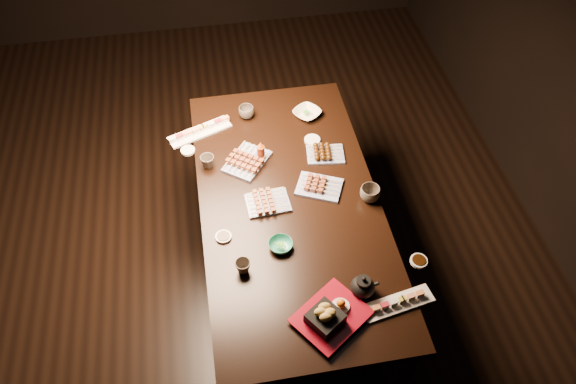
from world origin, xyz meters
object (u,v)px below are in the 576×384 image
Objects in this scene: edamame_bowl_green at (281,245)px; teacup_mid_right at (370,194)px; tempura_tray at (332,312)px; edamame_bowl_cream at (307,113)px; dining_table at (290,246)px; teacup_near_left at (243,267)px; yakitori_plate_right at (319,184)px; teacup_far_left at (208,162)px; teacup_far_right at (246,112)px; yakitori_plate_left at (247,159)px; sushi_platter_near at (398,302)px; sushi_platter_far at (199,130)px; yakitori_plate_center at (268,200)px; teapot at (363,285)px; condiment_bottle at (261,151)px.

edamame_bowl_green is 0.54m from teacup_mid_right.
edamame_bowl_green is 0.43m from tempura_tray.
dining_table is at bearing -108.72° from edamame_bowl_cream.
yakitori_plate_right is at bearing 44.40° from teacup_near_left.
teacup_far_left is (-0.10, 0.69, 0.00)m from teacup_near_left.
yakitori_plate_right is 2.52× the size of teacup_far_right.
yakitori_plate_left is 3.28× the size of teacup_far_left.
teacup_mid_right is (0.49, 0.22, 0.02)m from edamame_bowl_green.
tempura_tray reaches higher than sushi_platter_near.
teacup_near_left is at bearing -97.97° from teacup_far_right.
teacup_far_left is (-0.60, -0.31, 0.02)m from edamame_bowl_cream.
teacup_far_right reaches higher than edamame_bowl_cream.
teacup_mid_right is 1.14× the size of teacup_far_right.
teacup_far_left is at bearing 73.95° from sushi_platter_far.
yakitori_plate_center is 0.51m from teacup_mid_right.
teacup_near_left is 0.70m from teacup_far_left.
yakitori_plate_right is 1.52× the size of edamame_bowl_cream.
sushi_platter_near is 0.70m from teacup_near_left.
teapot is 1.01× the size of condiment_bottle.
condiment_bottle is (-0.32, 0.89, 0.01)m from teapot.
teapot reaches higher than yakitori_plate_center.
edamame_bowl_cream is at bearing 44.68° from condiment_bottle.
teacup_far_left is at bearing 179.86° from yakitori_plate_right.
yakitori_plate_right is 0.62m from teacup_near_left.
yakitori_plate_left is 0.21m from teacup_far_left.
edamame_bowl_cream is at bearing -8.21° from teacup_far_right.
teapot reaches higher than teacup_mid_right.
sushi_platter_far is at bearing 162.38° from yakitori_plate_right.
dining_table is at bearing -133.26° from yakitori_plate_right.
yakitori_plate_center is 1.45× the size of edamame_bowl_cream.
dining_table is at bearing -6.38° from yakitori_plate_center.
dining_table is 20.12× the size of teacup_far_right.
teacup_far_right is (-0.19, 1.35, -0.02)m from tempura_tray.
teacup_far_right is at bearing 82.03° from teacup_near_left.
dining_table is 24.09× the size of teacup_far_left.
teapot is (0.40, -0.88, 0.02)m from yakitori_plate_left.
condiment_bottle is (-0.10, 0.32, 0.44)m from dining_table.
teacup_far_left is (0.03, -0.27, 0.01)m from sushi_platter_far.
yakitori_plate_left is 0.37m from teacup_far_right.
sushi_platter_far is (-0.77, 1.25, 0.00)m from sushi_platter_near.
yakitori_plate_left is 1.93× the size of condiment_bottle.
teacup_mid_right is (0.40, -0.05, 0.42)m from dining_table.
teapot is (0.33, -0.57, 0.03)m from yakitori_plate_center.
teacup_far_left is (-0.27, 0.32, 0.01)m from yakitori_plate_center.
edamame_bowl_cream is (-0.15, 1.29, -0.00)m from sushi_platter_near.
sushi_platter_near is 1.47m from sushi_platter_far.
edamame_bowl_green is 0.89× the size of teapot.
yakitori_plate_center is 0.70m from edamame_bowl_cream.
tempura_tray is at bearing 173.08° from sushi_platter_near.
sushi_platter_near is 0.59m from edamame_bowl_green.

